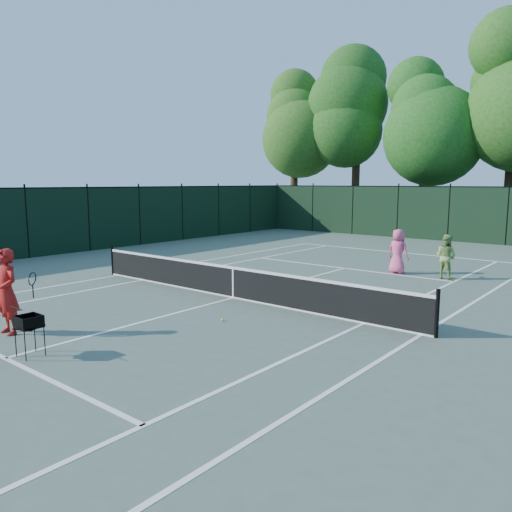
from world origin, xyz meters
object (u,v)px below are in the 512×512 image
Objects in this scene: player_pink at (398,251)px; player_green at (446,257)px; ball_hopper at (29,322)px; coach at (7,292)px; loose_ball_midcourt at (222,320)px.

player_green is (1.68, 0.11, -0.05)m from player_pink.
player_green is at bearing 50.52° from ball_hopper.
ball_hopper is (-1.77, -12.69, -0.14)m from player_pink.
coach reaches higher than player_green.
loose_ball_midcourt is at bearing 93.81° from player_pink.
player_pink is 23.75× the size of loose_ball_midcourt.
player_green is 13.26m from ball_hopper.
ball_hopper is at bearing -14.48° from coach.
loose_ball_midcourt is (2.92, 3.67, -0.90)m from coach.
player_pink is at bearing 86.06° from loose_ball_midcourt.
coach is at bearing 80.45° from player_green.
player_green is 1.92× the size of ball_hopper.
player_pink is 12.81m from ball_hopper.
loose_ball_midcourt is at bearing 49.89° from coach.
coach is 1.81m from ball_hopper.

